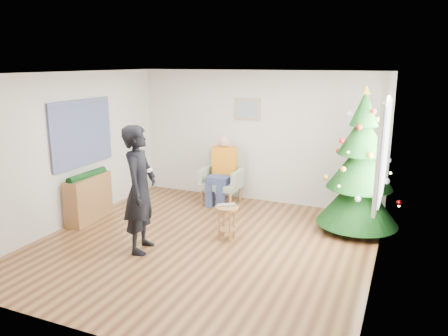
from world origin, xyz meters
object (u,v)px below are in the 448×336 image
at_px(standing_man, 140,189).
at_px(console, 89,199).
at_px(armchair, 223,184).
at_px(christmas_tree, 360,167).
at_px(stool, 227,223).

distance_m(standing_man, console, 1.80).
height_order(armchair, standing_man, standing_man).
bearing_deg(console, armchair, 42.86).
relative_size(christmas_tree, armchair, 2.35).
distance_m(christmas_tree, standing_man, 3.54).
bearing_deg(standing_man, armchair, -18.50).
distance_m(christmas_tree, console, 4.69).
xyz_separation_m(christmas_tree, console, (-4.43, -1.38, -0.68)).
xyz_separation_m(armchair, standing_man, (-0.20, -2.57, 0.57)).
bearing_deg(armchair, standing_man, -96.73).
bearing_deg(console, christmas_tree, 13.50).
relative_size(christmas_tree, stool, 4.38).
relative_size(stool, standing_man, 0.29).
height_order(christmas_tree, console, christmas_tree).
relative_size(armchair, console, 1.03).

